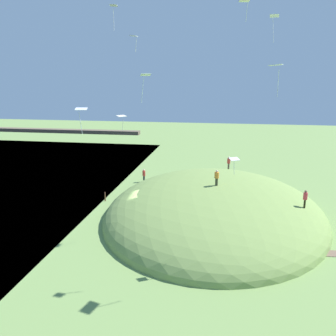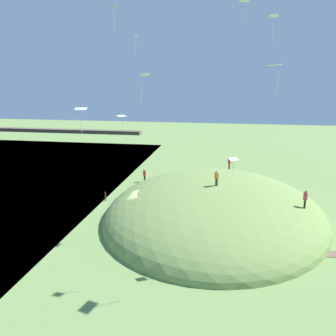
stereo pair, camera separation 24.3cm
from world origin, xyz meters
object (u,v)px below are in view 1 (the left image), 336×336
kite_3 (245,2)px  kite_5 (276,66)px  kite_1 (134,37)px  kite_4 (81,110)px  kite_0 (145,78)px  kite_7 (274,19)px  person_with_child (144,174)px  person_walking_path (217,176)px  kite_8 (114,7)px  kite_9 (122,117)px  mooring_post (105,197)px  kite_10 (234,160)px  person_on_hilltop (305,197)px  person_near_shore (229,161)px

kite_3 → kite_5: (1.83, -9.84, -5.72)m
kite_1 → kite_4: bearing=-175.3°
kite_0 → kite_7: bearing=11.6°
person_with_child → kite_1: bearing=39.6°
person_walking_path → kite_8: kite_8 is taller
kite_9 → mooring_post: (-4.12, 5.98, -9.90)m
kite_1 → kite_10: 12.24m
person_walking_path → kite_3: bearing=39.8°
person_on_hilltop → kite_8: kite_8 is taller
kite_3 → kite_7: 8.21m
kite_3 → person_walking_path: bearing=179.1°
kite_1 → kite_8: size_ratio=0.60×
kite_4 → kite_9: bearing=55.2°
person_with_child → person_near_shore: size_ratio=1.05×
kite_4 → kite_3: bearing=25.8°
kite_7 → kite_10: kite_7 is taller
person_near_shore → kite_5: size_ratio=0.85×
kite_1 → kite_4: size_ratio=0.59×
kite_0 → kite_9: (-3.76, 6.53, -3.45)m
kite_9 → kite_0: bearing=-60.1°
person_near_shore → kite_5: (2.48, -21.90, 11.36)m
person_walking_path → kite_10: (1.41, -8.93, 3.69)m
kite_9 → kite_10: (10.10, -6.07, -2.28)m
kite_8 → kite_1: bearing=-55.0°
kite_4 → kite_9: size_ratio=1.50×
kite_7 → kite_8: size_ratio=0.87×
kite_0 → kite_10: bearing=4.1°
person_with_child → kite_8: 23.03m
kite_8 → person_on_hilltop: bearing=1.0°
kite_3 → kite_9: kite_3 is taller
person_near_shore → kite_1: (-7.81, -17.95, 13.72)m
kite_4 → person_near_shore: bearing=56.1°
kite_7 → kite_10: size_ratio=1.55×
person_near_shore → kite_0: 24.70m
person_with_child → kite_9: 17.15m
person_on_hilltop → kite_3: bearing=65.5°
kite_3 → kite_10: (-0.47, -8.90, -12.13)m
kite_1 → kite_3: size_ratio=0.70×
person_with_child → kite_3: 25.37m
kite_9 → mooring_post: bearing=124.5°
person_walking_path → person_with_child: 15.69m
person_near_shore → kite_1: bearing=70.6°
kite_8 → mooring_post: bearing=124.1°
person_walking_path → person_on_hilltop: person_walking_path is taller
kite_0 → kite_3: kite_3 is taller
person_with_child → kite_5: size_ratio=0.89×
kite_4 → kite_1: bearing=4.7°
person_near_shore → kite_0: size_ratio=0.85×
person_on_hilltop → person_with_child: bearing=44.1°
person_on_hilltop → kite_10: size_ratio=1.43×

